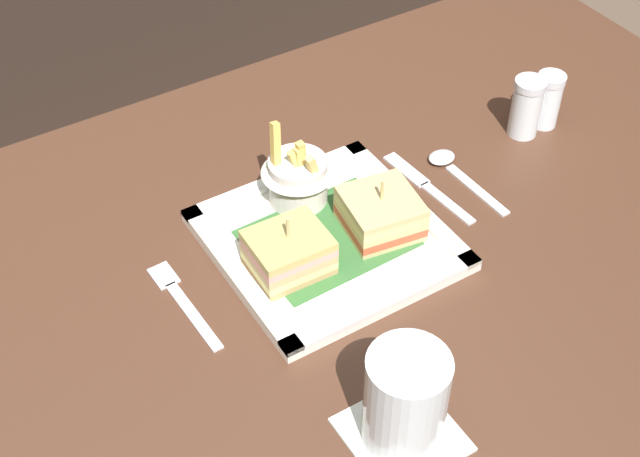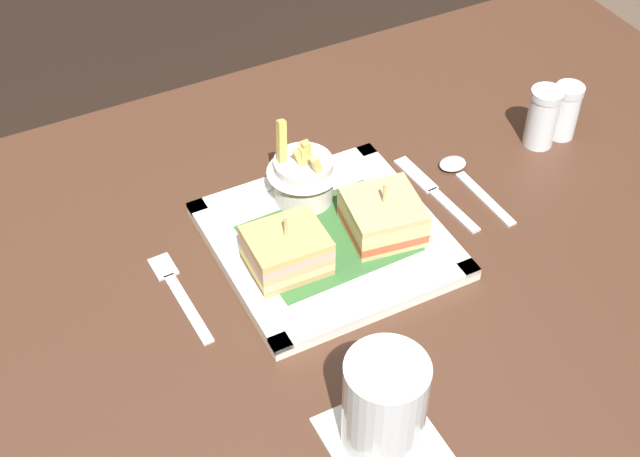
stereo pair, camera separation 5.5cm
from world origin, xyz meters
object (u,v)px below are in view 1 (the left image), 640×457
pepper_shaker (547,103)px  knife (425,185)px  square_plate (327,240)px  fries_cup (298,173)px  water_glass (405,405)px  sandwich_half_left (288,251)px  fork (182,300)px  dining_table (313,333)px  salt_shaker (526,110)px  spoon (452,167)px  sandwich_half_right (379,212)px

pepper_shaker → knife: bearing=-174.7°
pepper_shaker → square_plate: bearing=-173.3°
fries_cup → water_glass: (-0.08, -0.32, -0.00)m
sandwich_half_left → fork: (-0.12, 0.02, -0.03)m
dining_table → water_glass: size_ratio=12.32×
sandwich_half_left → water_glass: size_ratio=0.80×
dining_table → sandwich_half_left: bearing=175.4°
fries_cup → salt_shaker: 0.32m
knife → fries_cup: bearing=161.5°
sandwich_half_left → dining_table: bearing=-4.6°
sandwich_half_left → fries_cup: fries_cup is taller
pepper_shaker → salt_shaker: bearing=180.0°
spoon → salt_shaker: salt_shaker is taller
square_plate → sandwich_half_left: bearing=-165.8°
pepper_shaker → sandwich_half_left: bearing=-172.3°
fork → sandwich_half_left: bearing=-11.4°
fries_cup → spoon: 0.21m
sandwich_half_right → fork: size_ratio=0.64×
fork → sandwich_half_right: bearing=-5.7°
knife → spoon: 0.05m
water_glass → fork: bearing=111.6°
knife → salt_shaker: salt_shaker is taller
sandwich_half_right → water_glass: bearing=-119.8°
dining_table → spoon: spoon is taller
square_plate → fork: square_plate is taller
sandwich_half_right → fork: 0.24m
sandwich_half_left → water_glass: water_glass is taller
spoon → fork: bearing=-176.6°
sandwich_half_left → pepper_shaker: sandwich_half_left is taller
square_plate → salt_shaker: (0.33, 0.04, 0.03)m
knife → salt_shaker: bearing=6.4°
sandwich_half_left → pepper_shaker: bearing=7.7°
sandwich_half_left → square_plate: bearing=14.2°
sandwich_half_right → spoon: bearing=18.0°
dining_table → water_glass: water_glass is taller
dining_table → sandwich_half_right: bearing=1.5°
dining_table → square_plate: square_plate is taller
fries_cup → knife: bearing=-18.5°
square_plate → pepper_shaker: (0.36, 0.04, 0.03)m
salt_shaker → pepper_shaker: (0.04, 0.00, -0.00)m
water_glass → knife: (0.23, 0.27, -0.05)m
dining_table → sandwich_half_left: size_ratio=15.43×
spoon → water_glass: bearing=-134.5°
fork → spoon: (0.38, 0.02, 0.00)m
fries_cup → sandwich_half_left: bearing=-126.6°
fork → salt_shaker: bearing=3.8°
fries_cup → water_glass: fries_cup is taller
fork → salt_shaker: 0.50m
water_glass → spoon: water_glass is taller
square_plate → fork: 0.18m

